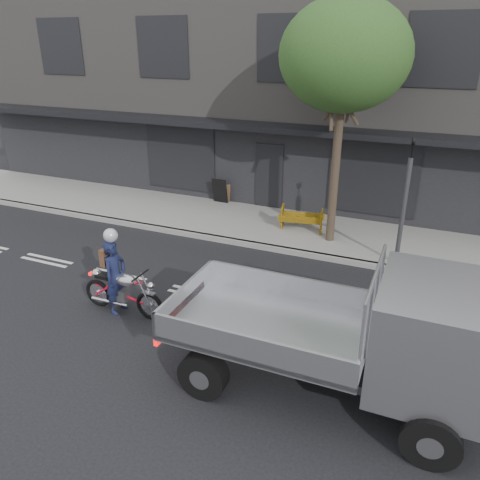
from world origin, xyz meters
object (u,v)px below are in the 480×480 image
at_px(street_tree, 345,56).
at_px(rider, 115,277).
at_px(sandwich_board, 220,191).
at_px(traffic_light_pole, 403,210).
at_px(motorcycle, 123,290).
at_px(construction_barrier, 300,221).
at_px(flatbed_ute, 405,337).

height_order(street_tree, rider, street_tree).
bearing_deg(sandwich_board, traffic_light_pole, -19.81).
relative_size(motorcycle, sandwich_board, 2.30).
distance_m(rider, sandwich_board, 7.41).
relative_size(street_tree, construction_barrier, 5.03).
distance_m(motorcycle, sandwich_board, 7.43).
bearing_deg(traffic_light_pole, rider, -139.74).
relative_size(traffic_light_pole, sandwich_board, 3.87).
xyz_separation_m(flatbed_ute, construction_barrier, (-3.57, 6.50, -0.90)).
xyz_separation_m(street_tree, rider, (-3.55, -5.55, -4.42)).
height_order(street_tree, traffic_light_pole, street_tree).
xyz_separation_m(rider, construction_barrier, (2.54, 5.78, -0.33)).
bearing_deg(traffic_light_pole, motorcycle, -138.96).
bearing_deg(street_tree, traffic_light_pole, -23.03).
bearing_deg(construction_barrier, motorcycle, -112.48).
height_order(motorcycle, sandwich_board, sandwich_board).
xyz_separation_m(traffic_light_pole, motorcycle, (-5.40, -4.70, -1.10)).
height_order(street_tree, construction_barrier, street_tree).
height_order(street_tree, sandwich_board, street_tree).
distance_m(street_tree, construction_barrier, 4.86).
distance_m(motorcycle, flatbed_ute, 6.06).
bearing_deg(sandwich_board, flatbed_ute, -46.48).
bearing_deg(flatbed_ute, rider, 173.12).
bearing_deg(traffic_light_pole, construction_barrier, 160.35).
xyz_separation_m(motorcycle, construction_barrier, (2.39, 5.78, -0.02)).
bearing_deg(motorcycle, sandwich_board, 99.01).
bearing_deg(motorcycle, flatbed_ute, -6.25).
relative_size(street_tree, traffic_light_pole, 1.93).
distance_m(motorcycle, construction_barrier, 6.25).
bearing_deg(rider, construction_barrier, -23.09).
xyz_separation_m(flatbed_ute, sandwich_board, (-7.04, 8.07, -0.82)).
bearing_deg(street_tree, motorcycle, -121.49).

